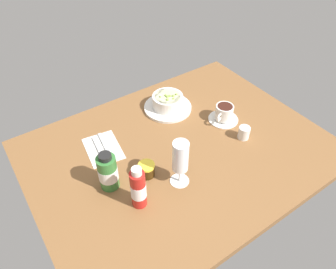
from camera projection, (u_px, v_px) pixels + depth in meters
ground_plane at (179, 151)px, 120.76cm from camera, size 110.00×84.00×3.00cm
porridge_bowl at (168, 103)px, 135.77cm from camera, size 20.62×20.62×7.49cm
cutlery_setting at (103, 149)px, 119.28cm from camera, size 14.55×18.68×0.90cm
coffee_cup at (224, 114)px, 130.16cm from camera, size 12.46×12.46×7.07cm
creamer_jug at (244, 133)px, 122.47cm from camera, size 4.44×5.39×5.70cm
wine_glass at (180, 158)px, 100.62cm from camera, size 6.60×6.60×17.94cm
jam_jar at (147, 170)px, 108.61cm from camera, size 5.82×5.82×5.11cm
sauce_bottle_red at (138, 189)px, 96.48cm from camera, size 4.91×4.91×16.65cm
sauce_bottle_green at (108, 172)px, 102.38cm from camera, size 6.49×6.49×14.85cm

